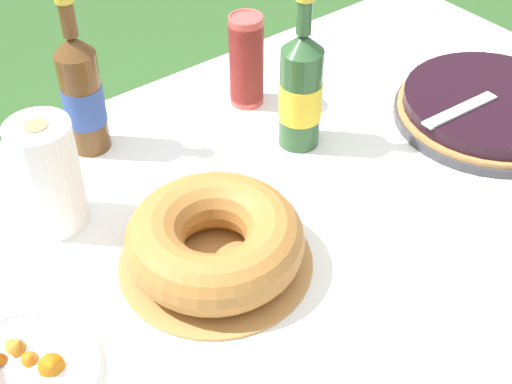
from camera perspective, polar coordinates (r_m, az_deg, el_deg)
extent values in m
cube|color=#A87A47|center=(1.30, 5.16, -2.32)|extent=(1.63, 1.10, 0.03)
cylinder|color=#A87A47|center=(2.22, 10.79, 6.15)|extent=(0.06, 0.06, 0.68)
cube|color=white|center=(1.29, 5.22, -1.68)|extent=(1.64, 1.11, 0.00)
cube|color=white|center=(1.67, -7.67, 7.22)|extent=(1.64, 0.00, 0.10)
cylinder|color=#38383D|center=(1.58, 18.01, 5.87)|extent=(0.39, 0.39, 0.02)
cylinder|color=#B78447|center=(1.57, 18.12, 6.32)|extent=(0.38, 0.38, 0.01)
cylinder|color=black|center=(1.56, 18.27, 6.89)|extent=(0.36, 0.36, 0.03)
cube|color=silver|center=(1.48, 16.02, 6.33)|extent=(0.19, 0.04, 0.00)
cylinder|color=#B78447|center=(1.19, -3.23, -5.61)|extent=(0.32, 0.32, 0.01)
torus|color=#AD7033|center=(1.15, -3.33, -3.85)|extent=(0.29, 0.29, 0.10)
cylinder|color=#E04C47|center=(1.53, -0.75, 8.75)|extent=(0.07, 0.07, 0.09)
cylinder|color=#E04C47|center=(1.53, -0.76, 9.17)|extent=(0.07, 0.07, 0.09)
cylinder|color=#E04C47|center=(1.52, -0.76, 9.58)|extent=(0.07, 0.07, 0.09)
cylinder|color=#E04C47|center=(1.51, -0.77, 10.00)|extent=(0.07, 0.07, 0.09)
cylinder|color=#E04C47|center=(1.51, -0.77, 10.43)|extent=(0.07, 0.07, 0.09)
cylinder|color=#E04C47|center=(1.50, -0.78, 10.85)|extent=(0.07, 0.07, 0.09)
cylinder|color=#E04C47|center=(1.49, -0.78, 11.28)|extent=(0.07, 0.07, 0.09)
cylinder|color=#E04C47|center=(1.49, -0.78, 11.72)|extent=(0.07, 0.07, 0.09)
cylinder|color=#E04C47|center=(1.48, -0.79, 12.16)|extent=(0.07, 0.07, 0.09)
torus|color=#E04C47|center=(1.46, -0.81, 13.79)|extent=(0.07, 0.07, 0.01)
cylinder|color=#2D562D|center=(1.39, 3.56, 7.49)|extent=(0.08, 0.08, 0.21)
cylinder|color=yellow|center=(1.39, 3.56, 7.35)|extent=(0.08, 0.08, 0.08)
cone|color=#2D562D|center=(1.32, 3.78, 11.87)|extent=(0.08, 0.08, 0.04)
cylinder|color=#2D562D|center=(1.30, 3.88, 13.82)|extent=(0.03, 0.03, 0.07)
cylinder|color=brown|center=(1.41, -13.62, 7.01)|extent=(0.08, 0.08, 0.21)
cylinder|color=#334C93|center=(1.41, -13.60, 6.87)|extent=(0.08, 0.08, 0.08)
cone|color=brown|center=(1.34, -14.45, 11.35)|extent=(0.08, 0.08, 0.04)
cylinder|color=brown|center=(1.32, -14.82, 13.25)|extent=(0.03, 0.03, 0.07)
cylinder|color=white|center=(1.10, -18.34, -13.79)|extent=(0.23, 0.23, 0.01)
torus|color=white|center=(1.09, -18.43, -13.55)|extent=(0.23, 0.23, 0.01)
cone|color=#BC640C|center=(1.07, -16.04, -13.29)|extent=(0.06, 0.05, 0.05)
cone|color=#CD6613|center=(1.10, -17.57, -12.51)|extent=(0.03, 0.03, 0.03)
cone|color=#B96F1D|center=(1.11, -18.48, -11.41)|extent=(0.05, 0.05, 0.04)
cylinder|color=white|center=(1.25, -16.29, 1.27)|extent=(0.11, 0.11, 0.21)
cylinder|color=#9E7A56|center=(1.18, -17.22, 5.13)|extent=(0.04, 0.04, 0.00)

